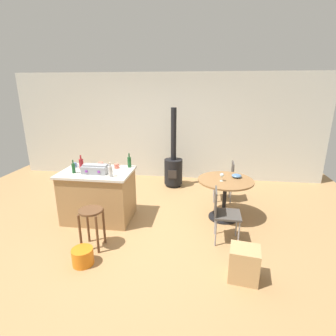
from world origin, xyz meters
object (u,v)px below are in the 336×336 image
object	(u,v)px
kitchen_island	(99,195)
wine_glass	(222,175)
wood_stove	(173,167)
cup_0	(116,166)
bottle_1	(81,164)
bottle_2	(129,162)
serving_bowl	(237,176)
cardboard_box	(244,264)
toolbox	(95,169)
wooden_stool	(91,219)
bottle_0	(74,168)
folding_chair_far	(223,211)
cup_2	(75,165)
cup_1	(101,165)
dining_table	(225,189)
folding_chair_near	(226,178)
bottle_3	(110,171)
plastic_bucket	(83,257)

from	to	relation	value
kitchen_island	wine_glass	size ratio (longest dim) A/B	8.67
wood_stove	cup_0	xyz separation A→B (m)	(-0.85, -1.65, 0.49)
bottle_1	bottle_2	world-z (taller)	bottle_2
wood_stove	serving_bowl	distance (m)	1.95
cup_0	cardboard_box	distance (m)	2.70
toolbox	cup_0	size ratio (longest dim) A/B	3.59
wooden_stool	bottle_0	world-z (taller)	bottle_0
cup_0	bottle_1	bearing A→B (deg)	-169.13
bottle_0	kitchen_island	bearing A→B (deg)	23.71
folding_chair_far	cup_2	world-z (taller)	cup_2
bottle_0	wooden_stool	bearing A→B (deg)	-51.17
bottle_1	cup_1	bearing A→B (deg)	22.03
folding_chair_far	cup_2	xyz separation A→B (m)	(-2.67, 0.61, 0.46)
dining_table	bottle_2	bearing A→B (deg)	-179.39
folding_chair_far	wood_stove	world-z (taller)	wood_stove
folding_chair_near	bottle_1	world-z (taller)	bottle_1
cup_0	serving_bowl	bearing A→B (deg)	6.89
bottle_3	cup_0	size ratio (longest dim) A/B	2.00
wooden_stool	bottle_3	size ratio (longest dim) A/B	2.58
toolbox	bottle_0	world-z (taller)	bottle_0
bottle_1	folding_chair_near	bearing A→B (deg)	21.58
toolbox	bottle_1	size ratio (longest dim) A/B	1.71
wooden_stool	bottle_2	distance (m)	1.35
dining_table	folding_chair_far	world-z (taller)	folding_chair_far
bottle_0	plastic_bucket	size ratio (longest dim) A/B	0.79
folding_chair_far	bottle_0	size ratio (longest dim) A/B	3.72
folding_chair_far	cardboard_box	xyz separation A→B (m)	(0.22, -0.85, -0.29)
wine_glass	serving_bowl	distance (m)	0.37
serving_bowl	cardboard_box	size ratio (longest dim) A/B	0.41
toolbox	bottle_3	world-z (taller)	bottle_3
kitchen_island	folding_chair_far	xyz separation A→B (m)	(2.19, -0.44, 0.04)
folding_chair_far	cardboard_box	world-z (taller)	folding_chair_far
wood_stove	serving_bowl	world-z (taller)	wood_stove
bottle_0	bottle_2	xyz separation A→B (m)	(0.85, 0.46, 0.01)
dining_table	cardboard_box	world-z (taller)	dining_table
bottle_2	bottle_3	size ratio (longest dim) A/B	1.09
bottle_1	bottle_3	size ratio (longest dim) A/B	1.06
kitchen_island	bottle_2	size ratio (longest dim) A/B	4.73
folding_chair_near	cup_2	distance (m)	3.04
serving_bowl	folding_chair_far	bearing A→B (deg)	-107.22
wooden_stool	wood_stove	distance (m)	2.90
dining_table	toolbox	xyz separation A→B (m)	(-2.24, -0.43, 0.41)
plastic_bucket	wine_glass	bearing A→B (deg)	38.86
dining_table	serving_bowl	xyz separation A→B (m)	(0.20, 0.14, 0.21)
bottle_0	toolbox	bearing A→B (deg)	7.74
toolbox	bottle_1	distance (m)	0.40
kitchen_island	serving_bowl	size ratio (longest dim) A/B	6.91
folding_chair_far	bottle_0	xyz separation A→B (m)	(-2.53, 0.29, 0.50)
bottle_1	plastic_bucket	xyz separation A→B (m)	(0.59, -1.39, -0.90)
wooden_stool	bottle_1	bearing A→B (deg)	120.18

